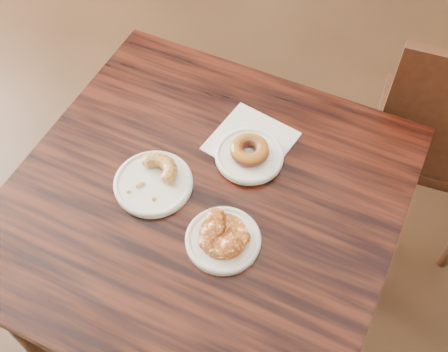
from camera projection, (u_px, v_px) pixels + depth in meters
The scene contains 10 objects.
floor at pixel (241, 275), 1.93m from camera, with size 5.00×5.00×0.00m, color black.
cafe_table at pixel (206, 273), 1.53m from camera, with size 0.83×0.83×0.75m, color black.
chair_far at pixel (440, 134), 1.71m from camera, with size 0.43×0.43×0.90m, color black, non-canonical shape.
napkin at pixel (251, 141), 1.31m from camera, with size 0.17×0.17×0.00m, color white.
plate_donut at pixel (249, 156), 1.28m from camera, with size 0.16×0.16×0.01m, color white.
plate_cruller at pixel (153, 184), 1.24m from camera, with size 0.17×0.17×0.01m, color silver.
plate_fritter at pixel (223, 240), 1.16m from camera, with size 0.16×0.16×0.01m, color silver.
glazed_donut at pixel (250, 150), 1.26m from camera, with size 0.09×0.09×0.03m, color #9B5716.
apple_fritter at pixel (223, 235), 1.14m from camera, with size 0.14×0.14×0.03m, color #4C2408, non-canonical shape.
cruller_fragment at pixel (152, 178), 1.22m from camera, with size 0.11×0.11×0.03m, color brown, non-canonical shape.
Camera 1 is at (0.39, -0.74, 1.78)m, focal length 45.00 mm.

